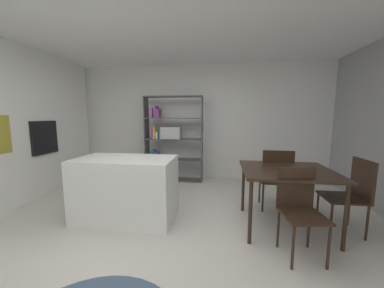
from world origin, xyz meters
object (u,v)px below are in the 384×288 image
(dining_chair_near, at_px, (299,204))
(dining_chair_window_side, at_px, (352,190))
(dining_chair_far, at_px, (276,175))
(kitchen_island, at_px, (126,189))
(dining_table, at_px, (287,175))
(built_in_oven, at_px, (44,137))
(open_bookshelf, at_px, (170,136))

(dining_chair_near, height_order, dining_chair_window_side, dining_chair_window_side)
(dining_chair_far, bearing_deg, kitchen_island, 16.42)
(kitchen_island, height_order, dining_chair_window_side, dining_chair_window_side)
(kitchen_island, distance_m, dining_table, 2.20)
(built_in_oven, bearing_deg, dining_chair_near, -16.16)
(kitchen_island, bearing_deg, dining_table, 1.37)
(built_in_oven, relative_size, dining_chair_window_side, 0.64)
(dining_table, xyz_separation_m, dining_chair_far, (-0.00, 0.51, -0.15))
(kitchen_island, bearing_deg, built_in_oven, 159.56)
(kitchen_island, xyz_separation_m, dining_table, (2.18, 0.05, 0.27))
(built_in_oven, bearing_deg, open_bookshelf, 30.90)
(dining_table, bearing_deg, kitchen_island, -178.63)
(open_bookshelf, bearing_deg, built_in_oven, -149.10)
(dining_table, bearing_deg, dining_chair_near, -91.45)
(open_bookshelf, bearing_deg, dining_chair_far, -34.04)
(open_bookshelf, relative_size, dining_chair_window_side, 2.01)
(kitchen_island, relative_size, dining_chair_window_side, 1.45)
(dining_table, distance_m, dining_chair_near, 0.55)
(dining_chair_window_side, relative_size, dining_chair_far, 0.98)
(dining_chair_window_side, bearing_deg, dining_table, -90.46)
(open_bookshelf, relative_size, dining_chair_near, 2.07)
(kitchen_island, bearing_deg, open_bookshelf, 85.08)
(open_bookshelf, distance_m, dining_chair_far, 2.47)
(dining_table, bearing_deg, dining_chair_window_side, 0.07)
(kitchen_island, relative_size, open_bookshelf, 0.72)
(dining_chair_far, bearing_deg, dining_chair_near, 91.28)
(dining_table, height_order, dining_chair_window_side, dining_chair_window_side)
(kitchen_island, distance_m, dining_chair_near, 2.22)
(dining_chair_window_side, bearing_deg, kitchen_island, -89.50)
(dining_chair_near, bearing_deg, dining_chair_far, 81.38)
(dining_chair_far, bearing_deg, open_bookshelf, -32.21)
(kitchen_island, xyz_separation_m, open_bookshelf, (0.17, 1.93, 0.58))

